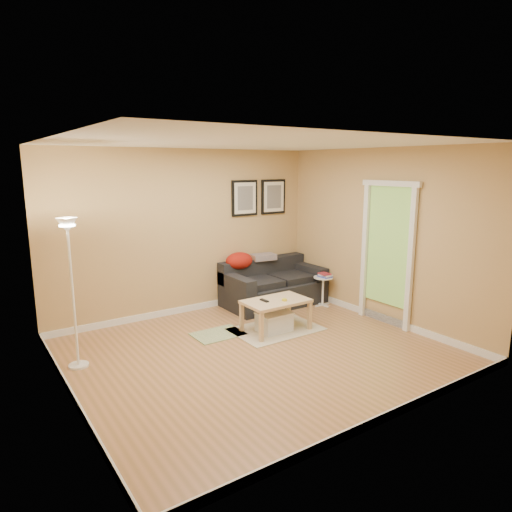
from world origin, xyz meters
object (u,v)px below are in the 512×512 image
(floor_lamp, at_px, (73,298))
(book_stack, at_px, (325,275))
(sofa, at_px, (274,283))
(coffee_table, at_px, (276,315))
(storage_bin, at_px, (274,322))
(side_table, at_px, (323,291))

(floor_lamp, bearing_deg, book_stack, 1.96)
(sofa, height_order, floor_lamp, floor_lamp)
(coffee_table, distance_m, floor_lamp, 2.74)
(sofa, distance_m, storage_bin, 1.34)
(sofa, xyz_separation_m, storage_bin, (-0.78, -1.07, -0.23))
(side_table, height_order, floor_lamp, floor_lamp)
(sofa, bearing_deg, floor_lamp, -168.53)
(sofa, bearing_deg, coffee_table, -125.04)
(storage_bin, bearing_deg, book_stack, 19.84)
(floor_lamp, bearing_deg, coffee_table, -7.78)
(book_stack, bearing_deg, sofa, 141.42)
(storage_bin, bearing_deg, floor_lamp, 171.68)
(coffee_table, bearing_deg, book_stack, 25.44)
(side_table, distance_m, book_stack, 0.28)
(storage_bin, bearing_deg, side_table, 20.72)
(sofa, relative_size, side_table, 3.41)
(sofa, height_order, book_stack, sofa)
(coffee_table, xyz_separation_m, side_table, (1.37, 0.52, 0.02))
(storage_bin, xyz_separation_m, book_stack, (1.44, 0.52, 0.39))
(coffee_table, xyz_separation_m, book_stack, (1.39, 0.50, 0.30))
(book_stack, relative_size, floor_lamp, 0.12)
(sofa, height_order, storage_bin, sofa)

